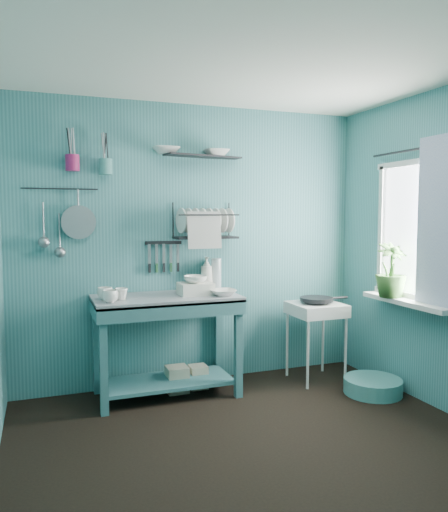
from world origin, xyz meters
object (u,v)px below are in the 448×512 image
object	(u,v)px
mug_right	(105,293)
soap_bottle	(207,273)
hotplate_stand	(316,342)
utensil_cup_teal	(106,167)
mug_mid	(121,294)
mug_left	(110,296)
work_counter	(167,346)
water_bottle	(216,274)
wash_tub	(196,289)
storage_tin_small	(198,377)
dish_rack	(205,221)
colander	(79,222)
potted_plant	(391,270)
storage_tin_large	(177,379)
floor_basin	(373,386)
utensil_cup_magenta	(72,163)
frying_pan	(316,299)

from	to	relation	value
mug_right	soap_bottle	distance (m)	0.95
hotplate_stand	utensil_cup_teal	size ratio (longest dim) A/B	5.50
mug_mid	mug_left	bearing A→B (deg)	-135.00
work_counter	water_bottle	xyz separation A→B (m)	(0.52, 0.22, 0.56)
wash_tub	storage_tin_small	xyz separation A→B (m)	(0.05, 0.10, -0.80)
mug_mid	dish_rack	size ratio (longest dim) A/B	0.18
dish_rack	colander	world-z (taller)	dish_rack
potted_plant	storage_tin_large	size ratio (longest dim) A/B	2.10
potted_plant	storage_tin_large	bearing A→B (deg)	159.07
wash_tub	floor_basin	xyz separation A→B (m)	(1.41, -0.55, -0.83)
wash_tub	utensil_cup_magenta	size ratio (longest dim) A/B	2.15
frying_pan	utensil_cup_magenta	world-z (taller)	utensil_cup_magenta
floor_basin	mug_mid	bearing A→B (deg)	165.89
mug_mid	colander	size ratio (longest dim) A/B	0.36
soap_bottle	colander	bearing A→B (deg)	177.22
soap_bottle	hotplate_stand	distance (m)	1.19
utensil_cup_teal	storage_tin_large	xyz separation A→B (m)	(0.55, -0.17, -1.81)
dish_rack	storage_tin_small	bearing A→B (deg)	-141.75
mug_right	utensil_cup_teal	bearing A→B (deg)	76.88
work_counter	utensil_cup_teal	xyz separation A→B (m)	(-0.45, 0.22, 1.50)
storage_tin_small	wash_tub	bearing A→B (deg)	-116.57
wash_tub	utensil_cup_teal	distance (m)	1.26
mug_right	storage_tin_large	world-z (taller)	mug_right
dish_rack	storage_tin_large	size ratio (longest dim) A/B	2.50
mug_left	floor_basin	bearing A→B (deg)	-10.91
utensil_cup_magenta	mug_mid	bearing A→B (deg)	-40.49
hotplate_stand	mug_mid	bearing A→B (deg)	167.83
utensil_cup_teal	storage_tin_small	world-z (taller)	utensil_cup_teal
storage_tin_large	soap_bottle	bearing A→B (deg)	25.11
work_counter	dish_rack	bearing A→B (deg)	27.20
utensil_cup_magenta	dish_rack	bearing A→B (deg)	-2.57
wash_tub	dish_rack	distance (m)	0.62
mug_left	storage_tin_small	world-z (taller)	mug_left
dish_rack	utensil_cup_teal	bearing A→B (deg)	172.35
potted_plant	utensil_cup_teal	bearing A→B (deg)	159.89
mug_mid	wash_tub	bearing A→B (deg)	3.63
soap_bottle	colander	world-z (taller)	colander
work_counter	storage_tin_small	bearing A→B (deg)	18.82
work_counter	mug_left	distance (m)	0.69
utensil_cup_teal	colander	distance (m)	0.51
work_counter	mug_right	bearing A→B (deg)	-176.12
work_counter	mug_right	xyz separation A→B (m)	(-0.50, 0.00, 0.47)
storage_tin_large	mug_mid	bearing A→B (deg)	-167.09
storage_tin_small	floor_basin	size ratio (longest dim) A/B	0.41
utensil_cup_magenta	storage_tin_small	world-z (taller)	utensil_cup_magenta
mug_mid	wash_tub	xyz separation A→B (m)	(0.63, 0.04, 0.00)
mug_left	potted_plant	bearing A→B (deg)	-10.90
work_counter	mug_left	bearing A→B (deg)	-157.68
work_counter	soap_bottle	xyz separation A→B (m)	(0.42, 0.20, 0.57)
water_bottle	potted_plant	world-z (taller)	potted_plant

